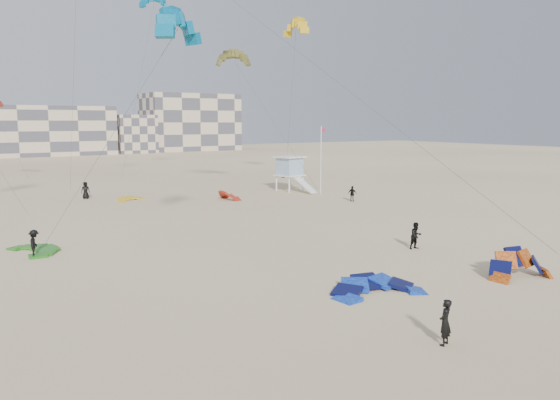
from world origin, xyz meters
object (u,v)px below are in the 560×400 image
kite_ground_orange (520,278)px  kitesurfer_main (445,322)px  kite_ground_blue (377,293)px  lifeguard_tower_near (290,174)px

kite_ground_orange → kitesurfer_main: (-10.31, -3.77, 0.88)m
kite_ground_orange → kitesurfer_main: 11.01m
kite_ground_blue → kitesurfer_main: 6.48m
kitesurfer_main → lifeguard_tower_near: size_ratio=0.30×
kite_ground_blue → kite_ground_orange: kite_ground_orange is taller
kite_ground_orange → lifeguard_tower_near: lifeguard_tower_near is taller
kite_ground_blue → kitesurfer_main: size_ratio=2.60×
kitesurfer_main → lifeguard_tower_near: 45.71m
kite_ground_orange → kitesurfer_main: kitesurfer_main is taller
kitesurfer_main → lifeguard_tower_near: lifeguard_tower_near is taller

